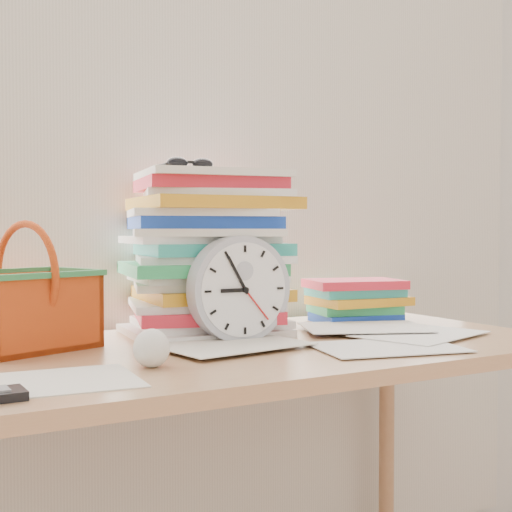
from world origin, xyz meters
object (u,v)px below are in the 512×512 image
desk (238,381)px  clock (239,289)px  paper_stack (208,253)px  book_stack (358,300)px  basket (26,287)px

desk → clock: bearing=59.5°
desk → paper_stack: bearing=83.4°
desk → paper_stack: 0.32m
desk → book_stack: size_ratio=5.37×
clock → desk: bearing=-120.5°
book_stack → basket: bearing=-178.2°
book_stack → paper_stack: bearing=180.0°
paper_stack → basket: 0.42m
clock → basket: basket is taller
book_stack → basket: (-0.85, -0.03, 0.07)m
desk → basket: 0.47m
clock → book_stack: (0.44, 0.15, -0.06)m
paper_stack → book_stack: 0.46m
paper_stack → book_stack: paper_stack is taller
clock → paper_stack: bearing=89.7°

